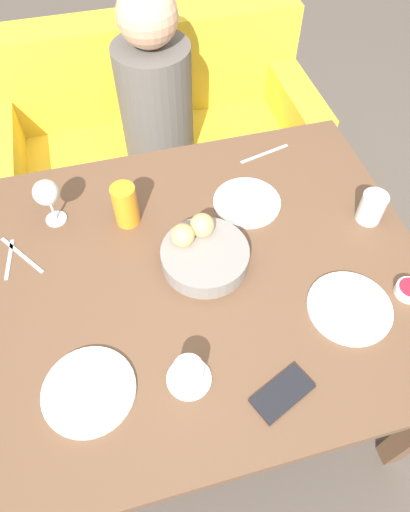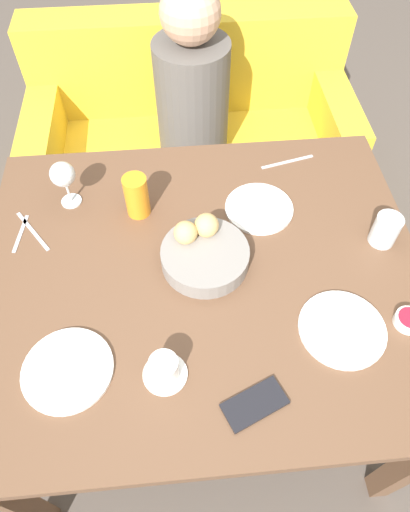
{
  "view_description": "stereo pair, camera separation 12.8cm",
  "coord_description": "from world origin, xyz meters",
  "px_view_note": "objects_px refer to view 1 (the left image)",
  "views": [
    {
      "loc": [
        -0.19,
        -0.7,
        1.82
      ],
      "look_at": [
        0.01,
        0.03,
        0.79
      ],
      "focal_mm": 32.0,
      "sensor_mm": 36.0,
      "label": 1
    },
    {
      "loc": [
        -0.06,
        -0.72,
        1.82
      ],
      "look_at": [
        0.01,
        0.03,
        0.79
      ],
      "focal_mm": 32.0,
      "sensor_mm": 36.0,
      "label": 2
    }
  ],
  "objects_px": {
    "plate_near_left": "(89,391)",
    "knife_silver": "(265,154)",
    "seated_person": "(159,135)",
    "fork_silver": "(22,255)",
    "water_tumbler": "(372,207)",
    "coffee_cup": "(189,374)",
    "spoon_coffee": "(9,259)",
    "plate_near_right": "(350,308)",
    "cell_phone": "(282,393)",
    "juice_glass": "(125,205)",
    "bread_basket": "(203,252)",
    "wine_glass": "(46,194)",
    "plate_far_center": "(247,202)",
    "couch": "(155,146)",
    "jam_bowl_berry": "(409,290)"
  },
  "relations": [
    {
      "from": "plate_far_center",
      "to": "spoon_coffee",
      "type": "bearing_deg",
      "value": -177.43
    },
    {
      "from": "water_tumbler",
      "to": "jam_bowl_berry",
      "type": "bearing_deg",
      "value": -93.77
    },
    {
      "from": "water_tumbler",
      "to": "coffee_cup",
      "type": "bearing_deg",
      "value": -151.27
    },
    {
      "from": "water_tumbler",
      "to": "coffee_cup",
      "type": "relative_size",
      "value": 0.89
    },
    {
      "from": "coffee_cup",
      "to": "cell_phone",
      "type": "height_order",
      "value": "coffee_cup"
    },
    {
      "from": "coffee_cup",
      "to": "cell_phone",
      "type": "xyz_separation_m",
      "value": [
        0.21,
        -0.09,
        -0.03
      ]
    },
    {
      "from": "bread_basket",
      "to": "spoon_coffee",
      "type": "height_order",
      "value": "bread_basket"
    },
    {
      "from": "couch",
      "to": "plate_near_right",
      "type": "height_order",
      "value": "couch"
    },
    {
      "from": "plate_near_left",
      "to": "spoon_coffee",
      "type": "relative_size",
      "value": 1.57
    },
    {
      "from": "couch",
      "to": "knife_silver",
      "type": "distance_m",
      "value": 0.87
    },
    {
      "from": "jam_bowl_berry",
      "to": "bread_basket",
      "type": "bearing_deg",
      "value": 153.74
    },
    {
      "from": "bread_basket",
      "to": "wine_glass",
      "type": "height_order",
      "value": "wine_glass"
    },
    {
      "from": "knife_silver",
      "to": "fork_silver",
      "type": "bearing_deg",
      "value": -164.36
    },
    {
      "from": "plate_near_left",
      "to": "cell_phone",
      "type": "xyz_separation_m",
      "value": [
        0.44,
        -0.12,
        -0.0
      ]
    },
    {
      "from": "coffee_cup",
      "to": "fork_silver",
      "type": "bearing_deg",
      "value": 128.04
    },
    {
      "from": "coffee_cup",
      "to": "plate_near_left",
      "type": "bearing_deg",
      "value": 172.36
    },
    {
      "from": "coffee_cup",
      "to": "knife_silver",
      "type": "height_order",
      "value": "coffee_cup"
    },
    {
      "from": "plate_far_center",
      "to": "jam_bowl_berry",
      "type": "xyz_separation_m",
      "value": [
        0.32,
        -0.43,
        0.01
      ]
    },
    {
      "from": "couch",
      "to": "bread_basket",
      "type": "relative_size",
      "value": 5.94
    },
    {
      "from": "plate_far_center",
      "to": "knife_silver",
      "type": "relative_size",
      "value": 1.13
    },
    {
      "from": "seated_person",
      "to": "fork_silver",
      "type": "distance_m",
      "value": 0.96
    },
    {
      "from": "plate_near_left",
      "to": "water_tumbler",
      "type": "bearing_deg",
      "value": 20.14
    },
    {
      "from": "plate_far_center",
      "to": "fork_silver",
      "type": "xyz_separation_m",
      "value": [
        -0.69,
        -0.03,
        -0.0
      ]
    },
    {
      "from": "bread_basket",
      "to": "water_tumbler",
      "type": "relative_size",
      "value": 2.57
    },
    {
      "from": "seated_person",
      "to": "cell_phone",
      "type": "height_order",
      "value": "seated_person"
    },
    {
      "from": "bread_basket",
      "to": "plate_near_left",
      "type": "relative_size",
      "value": 1.11
    },
    {
      "from": "seated_person",
      "to": "coffee_cup",
      "type": "bearing_deg",
      "value": -97.2
    },
    {
      "from": "spoon_coffee",
      "to": "couch",
      "type": "bearing_deg",
      "value": 58.08
    },
    {
      "from": "wine_glass",
      "to": "fork_silver",
      "type": "distance_m",
      "value": 0.19
    },
    {
      "from": "couch",
      "to": "plate_far_center",
      "type": "relative_size",
      "value": 6.96
    },
    {
      "from": "plate_near_left",
      "to": "knife_silver",
      "type": "relative_size",
      "value": 1.19
    },
    {
      "from": "water_tumbler",
      "to": "coffee_cup",
      "type": "distance_m",
      "value": 0.75
    },
    {
      "from": "fork_silver",
      "to": "plate_near_right",
      "type": "bearing_deg",
      "value": -25.81
    },
    {
      "from": "plate_far_center",
      "to": "coffee_cup",
      "type": "height_order",
      "value": "coffee_cup"
    },
    {
      "from": "couch",
      "to": "knife_silver",
      "type": "relative_size",
      "value": 7.89
    },
    {
      "from": "fork_silver",
      "to": "jam_bowl_berry",
      "type": "bearing_deg",
      "value": -21.61
    },
    {
      "from": "plate_near_right",
      "to": "spoon_coffee",
      "type": "xyz_separation_m",
      "value": [
        -0.88,
        0.4,
        -0.0
      ]
    },
    {
      "from": "wine_glass",
      "to": "coffee_cup",
      "type": "distance_m",
      "value": 0.66
    },
    {
      "from": "couch",
      "to": "cell_phone",
      "type": "xyz_separation_m",
      "value": [
        0.05,
        -1.49,
        0.46
      ]
    },
    {
      "from": "bread_basket",
      "to": "spoon_coffee",
      "type": "distance_m",
      "value": 0.56
    },
    {
      "from": "fork_silver",
      "to": "juice_glass",
      "type": "bearing_deg",
      "value": 9.21
    },
    {
      "from": "plate_near_left",
      "to": "juice_glass",
      "type": "distance_m",
      "value": 0.54
    },
    {
      "from": "bread_basket",
      "to": "knife_silver",
      "type": "bearing_deg",
      "value": 49.92
    },
    {
      "from": "water_tumbler",
      "to": "cell_phone",
      "type": "relative_size",
      "value": 0.58
    },
    {
      "from": "seated_person",
      "to": "fork_silver",
      "type": "relative_size",
      "value": 7.02
    },
    {
      "from": "wine_glass",
      "to": "fork_silver",
      "type": "relative_size",
      "value": 0.97
    },
    {
      "from": "seated_person",
      "to": "wine_glass",
      "type": "height_order",
      "value": "seated_person"
    },
    {
      "from": "wine_glass",
      "to": "fork_silver",
      "type": "xyz_separation_m",
      "value": [
        -0.11,
        -0.11,
        -0.11
      ]
    },
    {
      "from": "cell_phone",
      "to": "couch",
      "type": "bearing_deg",
      "value": 91.99
    },
    {
      "from": "coffee_cup",
      "to": "fork_silver",
      "type": "distance_m",
      "value": 0.62
    }
  ]
}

